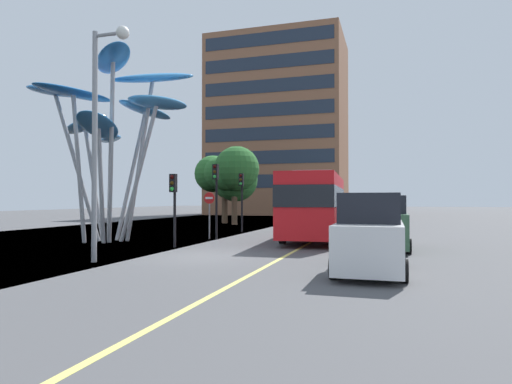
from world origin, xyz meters
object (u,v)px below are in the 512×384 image
object	(u,v)px
traffic_light_kerb_far	(216,185)
car_parked_near	(370,236)
red_bus	(316,202)
no_entry_sign	(209,208)
traffic_light_island_mid	(241,190)
street_lamp	(102,114)
car_parked_mid	(384,224)
car_parked_far	(380,219)
traffic_light_kerb_near	(174,194)
leaf_sculpture	(112,112)

from	to	relation	value
traffic_light_kerb_far	car_parked_near	distance (m)	11.90
red_bus	no_entry_sign	size ratio (longest dim) A/B	4.32
no_entry_sign	traffic_light_island_mid	bearing A→B (deg)	88.82
car_parked_near	street_lamp	distance (m)	9.59
traffic_light_kerb_far	no_entry_sign	xyz separation A→B (m)	(-0.44, 0.16, -1.20)
car_parked_mid	car_parked_far	distance (m)	6.16
traffic_light_kerb_near	car_parked_far	xyz separation A→B (m)	(8.51, 8.17, -1.33)
car_parked_mid	leaf_sculpture	bearing A→B (deg)	-179.34
red_bus	leaf_sculpture	size ratio (longest dim) A/B	1.20
red_bus	car_parked_mid	xyz separation A→B (m)	(3.57, -4.09, -0.89)
no_entry_sign	red_bus	bearing A→B (deg)	18.08
traffic_light_kerb_far	car_parked_near	world-z (taller)	traffic_light_kerb_far
car_parked_far	street_lamp	xyz separation A→B (m)	(-8.72, -12.94, 3.97)
leaf_sculpture	car_parked_mid	xyz separation A→B (m)	(13.27, 0.15, -5.48)
car_parked_near	car_parked_far	size ratio (longest dim) A/B	1.00
street_lamp	car_parked_mid	bearing A→B (deg)	36.91
no_entry_sign	car_parked_far	bearing A→B (deg)	23.85
traffic_light_island_mid	car_parked_far	distance (m)	8.81
traffic_light_kerb_near	no_entry_sign	bearing A→B (deg)	91.95
traffic_light_kerb_near	traffic_light_island_mid	size ratio (longest dim) A/B	0.86
traffic_light_island_mid	car_parked_mid	bearing A→B (deg)	-39.54
traffic_light_kerb_far	traffic_light_island_mid	bearing A→B (deg)	93.69
leaf_sculpture	street_lamp	size ratio (longest dim) A/B	1.14
car_parked_far	traffic_light_kerb_far	bearing A→B (deg)	-154.11
red_bus	street_lamp	xyz separation A→B (m)	(-5.45, -10.87, 3.03)
car_parked_near	car_parked_far	distance (m)	12.39
red_bus	traffic_light_kerb_near	size ratio (longest dim) A/B	3.33
leaf_sculpture	no_entry_sign	size ratio (longest dim) A/B	3.61
car_parked_mid	traffic_light_kerb_near	bearing A→B (deg)	-167.16
car_parked_near	no_entry_sign	xyz separation A→B (m)	(-8.68, 8.56, 0.59)
red_bus	car_parked_far	xyz separation A→B (m)	(3.27, 2.07, -0.94)
car_parked_near	no_entry_sign	world-z (taller)	no_entry_sign
leaf_sculpture	car_parked_near	world-z (taller)	leaf_sculpture
traffic_light_kerb_far	no_entry_sign	world-z (taller)	traffic_light_kerb_far
leaf_sculpture	car_parked_mid	bearing A→B (deg)	0.66
traffic_light_kerb_near	car_parked_near	world-z (taller)	traffic_light_kerb_near
red_bus	traffic_light_kerb_far	size ratio (longest dim) A/B	2.71
street_lamp	red_bus	bearing A→B (deg)	63.35
red_bus	traffic_light_island_mid	xyz separation A→B (m)	(-5.29, 3.23, 0.77)
red_bus	car_parked_far	size ratio (longest dim) A/B	2.36
red_bus	traffic_light_kerb_far	xyz separation A→B (m)	(-4.96, -1.92, 0.91)
traffic_light_kerb_far	car_parked_far	distance (m)	9.33
red_bus	street_lamp	world-z (taller)	street_lamp
traffic_light_island_mid	car_parked_far	xyz separation A→B (m)	(8.56, -1.16, -1.71)
car_parked_near	no_entry_sign	bearing A→B (deg)	135.39
no_entry_sign	car_parked_mid	bearing A→B (deg)	-14.55
traffic_light_kerb_near	traffic_light_island_mid	world-z (taller)	traffic_light_island_mid
car_parked_mid	no_entry_sign	world-z (taller)	no_entry_sign
traffic_light_island_mid	car_parked_far	size ratio (longest dim) A/B	0.83
traffic_light_kerb_near	no_entry_sign	size ratio (longest dim) A/B	1.30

